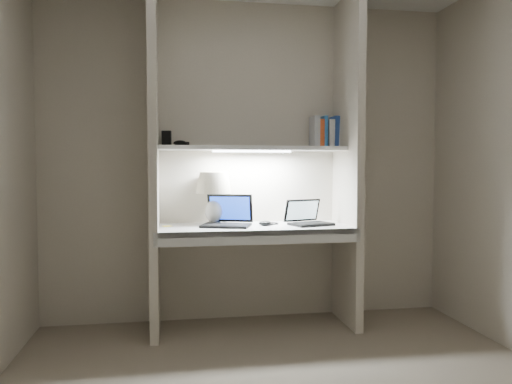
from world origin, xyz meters
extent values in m
cube|color=beige|center=(0.00, 1.50, 1.25)|extent=(3.20, 0.01, 2.50)
cube|color=beige|center=(-0.73, 1.23, 1.25)|extent=(0.06, 0.55, 2.50)
cube|color=beige|center=(0.73, 1.23, 1.25)|extent=(0.06, 0.55, 2.50)
cube|color=white|center=(0.00, 1.23, 0.75)|extent=(1.40, 0.55, 0.04)
cube|color=silver|center=(0.00, 0.96, 0.72)|extent=(1.46, 0.03, 0.10)
cube|color=silver|center=(0.00, 1.32, 1.35)|extent=(1.40, 0.36, 0.03)
cube|color=white|center=(0.00, 1.32, 1.33)|extent=(0.60, 0.04, 0.02)
cylinder|color=white|center=(-0.29, 1.37, 0.78)|extent=(0.10, 0.10, 0.02)
ellipsoid|color=white|center=(-0.29, 1.37, 0.87)|extent=(0.14, 0.14, 0.17)
cylinder|color=white|center=(-0.29, 1.37, 0.97)|extent=(0.02, 0.02, 0.07)
sphere|color=#FFD899|center=(-0.29, 1.37, 1.04)|extent=(0.04, 0.04, 0.04)
cube|color=black|center=(-0.21, 1.20, 0.78)|extent=(0.40, 0.34, 0.02)
cube|color=black|center=(-0.21, 1.20, 0.79)|extent=(0.33, 0.25, 0.00)
cube|color=black|center=(-0.17, 1.34, 0.89)|extent=(0.35, 0.17, 0.22)
cube|color=blue|center=(-0.17, 1.33, 0.89)|extent=(0.30, 0.14, 0.18)
cube|color=black|center=(0.43, 1.18, 0.78)|extent=(0.35, 0.29, 0.02)
cube|color=black|center=(0.43, 1.18, 0.79)|extent=(0.29, 0.21, 0.00)
cube|color=black|center=(0.39, 1.30, 0.87)|extent=(0.30, 0.15, 0.17)
cube|color=silver|center=(0.39, 1.30, 0.87)|extent=(0.26, 0.12, 0.14)
cube|color=silver|center=(0.33, 1.45, 0.83)|extent=(0.10, 0.08, 0.13)
ellipsoid|color=black|center=(0.08, 1.21, 0.79)|extent=(0.10, 0.07, 0.04)
torus|color=black|center=(0.15, 1.30, 0.78)|extent=(0.14, 0.14, 0.01)
cube|color=yellow|center=(-0.64, 1.30, 0.77)|extent=(0.08, 0.08, 0.00)
cube|color=silver|center=(0.71, 1.40, 1.47)|extent=(0.04, 0.16, 0.22)
cube|color=navy|center=(0.68, 1.40, 1.49)|extent=(0.05, 0.16, 0.24)
cube|color=silver|center=(0.64, 1.40, 1.47)|extent=(0.04, 0.16, 0.22)
cube|color=#2B74BD|center=(0.59, 1.40, 1.49)|extent=(0.03, 0.16, 0.24)
cube|color=#B9431A|center=(0.56, 1.40, 1.47)|extent=(0.04, 0.16, 0.22)
cube|color=#BABABF|center=(0.52, 1.40, 1.49)|extent=(0.04, 0.16, 0.24)
cube|color=black|center=(-0.64, 1.43, 1.42)|extent=(0.07, 0.06, 0.12)
ellipsoid|color=black|center=(-0.54, 1.36, 1.39)|extent=(0.12, 0.10, 0.04)
camera|label=1|loc=(-0.61, -2.43, 1.22)|focal=35.00mm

